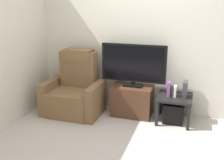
{
  "coord_description": "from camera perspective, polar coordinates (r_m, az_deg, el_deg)",
  "views": [
    {
      "loc": [
        0.86,
        -3.24,
        1.9
      ],
      "look_at": [
        -0.35,
        0.5,
        0.7
      ],
      "focal_mm": 42.28,
      "sensor_mm": 36.0,
      "label": 1
    }
  ],
  "objects": [
    {
      "name": "ground_plane",
      "position": [
        3.85,
        2.76,
        -12.58
      ],
      "size": [
        6.4,
        6.4,
        0.0
      ],
      "primitive_type": "plane",
      "color": "#BCB2AD"
    },
    {
      "name": "book_rightmost",
      "position": [
        4.25,
        13.48,
        -2.37
      ],
      "size": [
        0.04,
        0.1,
        0.18
      ],
      "primitive_type": "cube",
      "color": "white",
      "rests_on": "side_table"
    },
    {
      "name": "television",
      "position": [
        4.34,
        4.65,
        3.41
      ],
      "size": [
        1.08,
        0.2,
        0.7
      ],
      "color": "black",
      "rests_on": "tv_stand"
    },
    {
      "name": "tv_stand",
      "position": [
        4.51,
        4.4,
        -4.42
      ],
      "size": [
        0.67,
        0.44,
        0.51
      ],
      "color": "#4C2D1E",
      "rests_on": "ground"
    },
    {
      "name": "book_middle",
      "position": [
        4.25,
        12.92,
        -2.44
      ],
      "size": [
        0.05,
        0.1,
        0.16
      ],
      "primitive_type": "cube",
      "color": "#262626",
      "rests_on": "side_table"
    },
    {
      "name": "book_leftmost",
      "position": [
        4.25,
        12.19,
        -1.93
      ],
      "size": [
        0.05,
        0.12,
        0.23
      ],
      "primitive_type": "cube",
      "color": "purple",
      "rests_on": "side_table"
    },
    {
      "name": "side_table",
      "position": [
        4.32,
        13.39,
        -4.26
      ],
      "size": [
        0.54,
        0.54,
        0.44
      ],
      "color": "black",
      "rests_on": "ground"
    },
    {
      "name": "wall_back",
      "position": [
        4.5,
        6.84,
        9.17
      ],
      "size": [
        6.4,
        0.06,
        2.6
      ],
      "primitive_type": "cube",
      "color": "beige",
      "rests_on": "ground"
    },
    {
      "name": "recliner_armchair",
      "position": [
        4.62,
        -8.13,
        -2.52
      ],
      "size": [
        0.98,
        0.78,
        1.08
      ],
      "rotation": [
        0.0,
        0.0,
        0.16
      ],
      "color": "brown",
      "rests_on": "ground"
    },
    {
      "name": "subwoofer_box",
      "position": [
        4.4,
        13.2,
        -6.82
      ],
      "size": [
        0.32,
        0.32,
        0.32
      ],
      "primitive_type": "cube",
      "color": "black",
      "rests_on": "ground"
    },
    {
      "name": "game_console",
      "position": [
        4.26,
        15.52,
        -1.96
      ],
      "size": [
        0.07,
        0.2,
        0.25
      ],
      "primitive_type": "cube",
      "color": "#333338",
      "rests_on": "side_table"
    },
    {
      "name": "wall_side",
      "position": [
        4.29,
        -22.24,
        7.67
      ],
      "size": [
        0.06,
        4.48,
        2.6
      ],
      "primitive_type": "cube",
      "color": "beige",
      "rests_on": "ground"
    }
  ]
}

